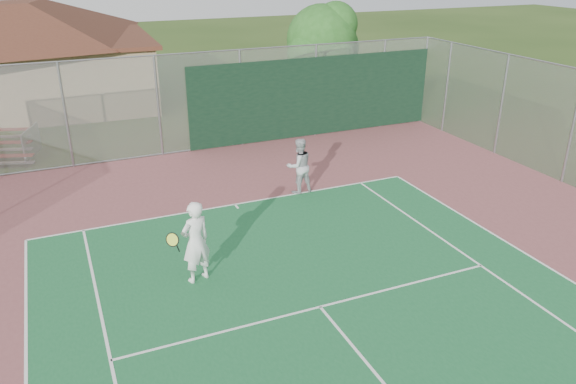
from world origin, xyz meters
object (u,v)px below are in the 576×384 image
(player_grey_back, at_px, (299,166))
(player_white_front, at_px, (195,243))
(clubhouse, at_px, (10,46))
(tree, at_px, (323,42))

(player_grey_back, bearing_deg, player_white_front, 37.05)
(clubhouse, height_order, player_grey_back, clubhouse)
(clubhouse, xyz_separation_m, tree, (12.14, -6.88, 0.37))
(tree, relative_size, player_white_front, 2.60)
(player_white_front, bearing_deg, player_grey_back, -157.02)
(player_white_front, bearing_deg, tree, -146.34)
(player_grey_back, bearing_deg, clubhouse, -66.23)
(clubhouse, relative_size, tree, 2.72)
(player_white_front, height_order, player_grey_back, player_white_front)
(clubhouse, distance_m, player_grey_back, 16.33)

